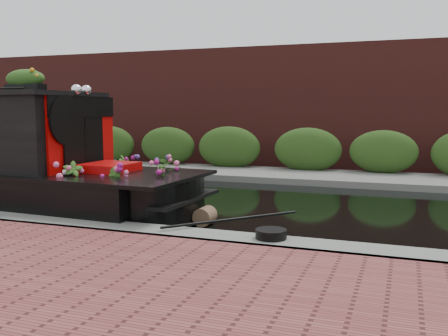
% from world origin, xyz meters
% --- Properties ---
extents(ground, '(80.00, 80.00, 0.00)m').
position_xyz_m(ground, '(0.00, 0.00, 0.00)').
color(ground, black).
rests_on(ground, ground).
extents(near_bank_coping, '(40.00, 0.60, 0.50)m').
position_xyz_m(near_bank_coping, '(0.00, -3.30, 0.00)').
color(near_bank_coping, slate).
rests_on(near_bank_coping, ground).
extents(far_bank_path, '(40.00, 2.40, 0.34)m').
position_xyz_m(far_bank_path, '(0.00, 4.20, 0.00)').
color(far_bank_path, slate).
rests_on(far_bank_path, ground).
extents(far_hedge, '(40.00, 1.10, 2.80)m').
position_xyz_m(far_hedge, '(0.00, 5.10, 0.00)').
color(far_hedge, '#2A4A18').
rests_on(far_hedge, ground).
extents(far_brick_wall, '(40.00, 1.00, 8.00)m').
position_xyz_m(far_brick_wall, '(0.00, 7.20, 0.00)').
color(far_brick_wall, '#59221E').
rests_on(far_brick_wall, ground).
extents(rope_fender, '(0.31, 0.36, 0.31)m').
position_xyz_m(rope_fender, '(2.00, -1.84, 0.15)').
color(rope_fender, brown).
rests_on(rope_fender, ground).
extents(coiled_mooring_rope, '(0.41, 0.41, 0.12)m').
position_xyz_m(coiled_mooring_rope, '(3.49, -3.21, 0.31)').
color(coiled_mooring_rope, black).
rests_on(coiled_mooring_rope, near_bank_coping).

